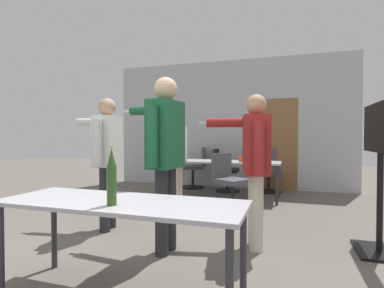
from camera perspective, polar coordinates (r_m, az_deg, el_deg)
The scene contains 14 objects.
back_wall at distance 7.17m, azimuth 7.25°, elevation 3.70°, with size 5.62×0.12×2.99m.
conference_table_near at distance 2.32m, azimuth -13.38°, elevation -12.27°, with size 1.84×0.65×0.73m.
conference_table_far at distance 5.90m, azimuth 5.22°, elevation -3.71°, with size 2.33×0.80×0.73m.
tv_screen at distance 3.61m, azimuth 32.31°, elevation -2.01°, with size 0.44×1.27×1.56m.
person_far_watching at distance 3.99m, azimuth -15.98°, elevation -1.22°, with size 0.84×0.63×1.69m.
person_center_tall at distance 5.02m, azimuth -3.15°, elevation -1.41°, with size 0.73×0.65×1.58m.
person_near_casual at distance 3.28m, azimuth 11.81°, elevation -2.33°, with size 0.86×0.67×1.65m.
person_left_plaid at distance 3.09m, azimuth -5.28°, elevation -0.47°, with size 0.80×0.69×1.81m.
office_chair_side_rolled at distance 6.62m, azimuth 6.12°, elevation -5.24°, with size 0.55×0.52×0.92m.
office_chair_mid_tucked at distance 5.14m, azimuth 7.12°, elevation -7.27°, with size 0.68×0.66×0.91m.
office_chair_near_pushed at distance 6.74m, azimuth 14.24°, elevation -5.13°, with size 0.61×0.65×0.93m.
office_chair_far_left at distance 7.00m, azimuth 0.78°, elevation -4.72°, with size 0.65×0.61×0.95m.
beer_bottle at distance 2.14m, azimuth -15.06°, elevation -6.21°, with size 0.07×0.07×0.40m.
drink_cup at distance 5.66m, azimuth 9.34°, elevation -2.85°, with size 0.09×0.09×0.11m.
Camera 1 is at (1.37, -1.50, 1.20)m, focal length 28.00 mm.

